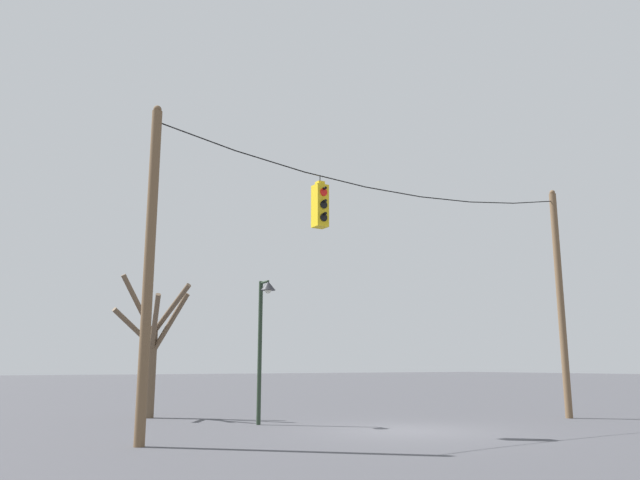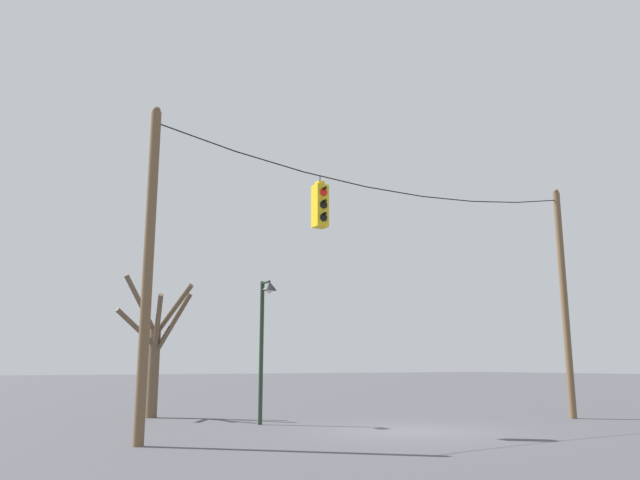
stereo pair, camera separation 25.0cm
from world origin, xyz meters
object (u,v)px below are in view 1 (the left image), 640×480
utility_pole_right (560,300)px  bare_tree (152,349)px  traffic_light_over_intersection (320,206)px  utility_pole_left (149,267)px  street_lamp (264,319)px

utility_pole_right → bare_tree: size_ratio=1.66×
traffic_light_over_intersection → bare_tree: size_ratio=0.30×
traffic_light_over_intersection → bare_tree: bearing=107.9°
utility_pole_left → traffic_light_over_intersection: bearing=-0.1°
traffic_light_over_intersection → utility_pole_left: bearing=179.9°
utility_pole_left → utility_pole_right: (13.52, 0.00, 0.00)m
street_lamp → traffic_light_over_intersection: bearing=-86.9°
street_lamp → bare_tree: bearing=117.4°
utility_pole_left → traffic_light_over_intersection: utility_pole_left is taller
utility_pole_left → bare_tree: bearing=72.5°
utility_pole_right → street_lamp: bearing=163.0°
utility_pole_right → bare_tree: bearing=149.2°
utility_pole_left → utility_pole_right: same height
traffic_light_over_intersection → bare_tree: (-2.19, 6.80, -3.53)m
traffic_light_over_intersection → bare_tree: traffic_light_over_intersection is taller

